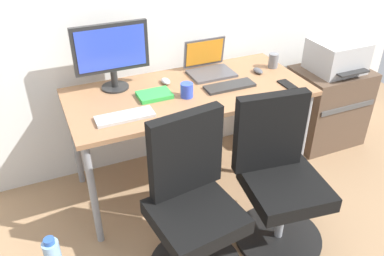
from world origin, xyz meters
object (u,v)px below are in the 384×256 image
desktop_monitor (111,52)px  open_laptop (209,65)px  coffee_mug (187,90)px  office_chair_left (192,207)px  printer (337,56)px  office_chair_right (278,181)px  side_cabinet (326,106)px

desktop_monitor → open_laptop: bearing=-1.5°
coffee_mug → office_chair_left: bearing=-110.5°
printer → desktop_monitor: bearing=174.7°
office_chair_left → coffee_mug: bearing=69.5°
printer → open_laptop: size_ratio=1.29×
office_chair_right → printer: office_chair_right is taller
office_chair_right → open_laptop: 0.98m
office_chair_right → side_cabinet: office_chair_right is taller
office_chair_left → coffee_mug: office_chair_left is taller
side_cabinet → desktop_monitor: desktop_monitor is taller
coffee_mug → side_cabinet: bearing=6.3°
side_cabinet → coffee_mug: (-1.32, -0.15, 0.48)m
printer → desktop_monitor: (-1.71, 0.16, 0.24)m
open_laptop → coffee_mug: (-0.29, -0.29, -0.01)m
desktop_monitor → coffee_mug: (0.38, -0.30, -0.20)m
office_chair_left → coffee_mug: 0.75m
open_laptop → coffee_mug: size_ratio=3.37×
side_cabinet → desktop_monitor: 1.85m
office_chair_right → desktop_monitor: size_ratio=1.96×
desktop_monitor → side_cabinet: bearing=-5.3°
side_cabinet → coffee_mug: bearing=-173.7°
office_chair_left → side_cabinet: office_chair_left is taller
printer → coffee_mug: size_ratio=4.35×
office_chair_left → printer: 1.76m
side_cabinet → desktop_monitor: (-1.71, 0.16, 0.68)m
printer → coffee_mug: 1.33m
desktop_monitor → open_laptop: desktop_monitor is taller
office_chair_right → coffee_mug: bearing=118.2°
side_cabinet → coffee_mug: 1.41m
office_chair_right → side_cabinet: (1.00, 0.75, -0.10)m
open_laptop → coffee_mug: open_laptop is taller
desktop_monitor → coffee_mug: size_ratio=5.22×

